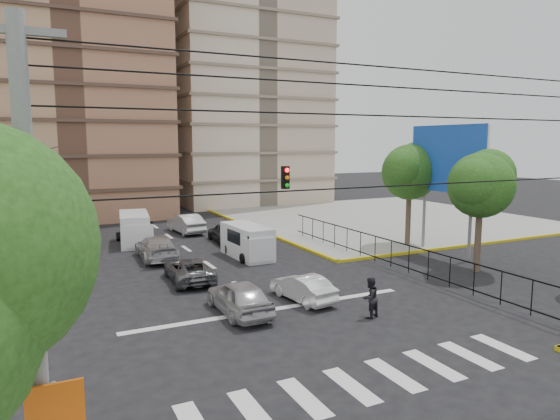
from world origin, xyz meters
TOP-DOWN VIEW (x-y plane):
  - ground at (0.00, 0.00)m, footprint 160.00×160.00m
  - sidewalk_ne at (20.00, 20.00)m, footprint 26.00×26.00m
  - crosswalk_stripes at (0.00, -6.00)m, footprint 12.00×2.40m
  - stop_line at (0.00, 1.20)m, footprint 13.00×0.40m
  - park_fence at (9.00, 4.50)m, footprint 0.10×22.50m
  - billboard at (14.45, 6.00)m, footprint 0.36×6.20m
  - tree_park_a at (13.08, 2.01)m, footprint 4.41×3.60m
  - tree_park_c at (14.09, 9.01)m, footprint 4.65×3.80m
  - traffic_light_nw at (-7.80, 7.80)m, footprint 0.28×0.22m
  - traffic_light_hanging at (0.00, -2.04)m, footprint 18.00×9.12m
  - utility_pole_sw at (-9.00, -9.00)m, footprint 1.40×0.28m
  - van_right_lane at (2.76, 10.62)m, footprint 2.01×4.59m
  - van_left_lane at (-2.85, 17.97)m, footprint 2.55×5.10m
  - car_silver_front_left at (-1.49, 1.34)m, footprint 1.78×4.29m
  - car_white_front_right at (1.76, 1.71)m, footprint 1.79×3.84m
  - car_grey_mid_left at (-2.03, 7.11)m, footprint 2.28×4.52m
  - car_silver_rear_left at (-2.48, 12.82)m, footprint 2.21×5.13m
  - car_darkgrey_mid_right at (3.14, 15.93)m, footprint 1.85×4.30m
  - car_white_rear_right at (1.59, 20.87)m, footprint 2.11×4.78m
  - pedestrian_crosswalk at (3.17, -1.46)m, footprint 0.97×0.84m

SIDE VIEW (x-z plane):
  - ground at x=0.00m, z-range 0.00..0.00m
  - park_fence at x=9.00m, z-range -0.83..0.83m
  - crosswalk_stripes at x=0.00m, z-range 0.00..0.01m
  - stop_line at x=0.00m, z-range 0.00..0.01m
  - sidewalk_ne at x=20.00m, z-range 0.00..0.15m
  - car_white_front_right at x=1.76m, z-range 0.00..1.22m
  - car_grey_mid_left at x=-2.03m, z-range 0.00..1.23m
  - car_darkgrey_mid_right at x=3.14m, z-range 0.00..1.45m
  - car_silver_front_left at x=-1.49m, z-range 0.00..1.45m
  - car_silver_rear_left at x=-2.48m, z-range 0.00..1.47m
  - car_white_rear_right at x=1.59m, z-range 0.00..1.52m
  - pedestrian_crosswalk at x=3.17m, z-range 0.00..1.70m
  - van_right_lane at x=2.76m, z-range -0.03..2.00m
  - van_left_lane at x=-2.85m, z-range -0.03..2.16m
  - traffic_light_nw at x=-7.80m, z-range 0.91..5.31m
  - utility_pole_sw at x=-9.00m, z-range 0.27..9.27m
  - tree_park_a at x=13.08m, z-range 1.60..8.42m
  - tree_park_c at x=14.09m, z-range 1.71..8.96m
  - traffic_light_hanging at x=0.00m, z-range 5.44..6.36m
  - billboard at x=14.45m, z-range 1.95..10.05m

